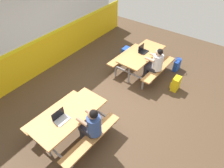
# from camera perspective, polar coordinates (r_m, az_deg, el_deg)

# --- Properties ---
(ground_plane) EXTENTS (10.00, 10.00, 0.02)m
(ground_plane) POSITION_cam_1_polar(r_m,az_deg,el_deg) (5.98, 0.28, -4.21)
(ground_plane) COLOR #4C3826
(accent_backdrop) EXTENTS (8.00, 0.14, 2.60)m
(accent_backdrop) POSITION_cam_1_polar(r_m,az_deg,el_deg) (6.90, -18.76, 13.04)
(accent_backdrop) COLOR yellow
(accent_backdrop) RESTS_ON ground
(picnic_table_left) EXTENTS (1.76, 1.62, 0.74)m
(picnic_table_left) POSITION_cam_1_polar(r_m,az_deg,el_deg) (4.81, -11.46, -9.59)
(picnic_table_left) COLOR tan
(picnic_table_left) RESTS_ON ground
(picnic_table_right) EXTENTS (1.76, 1.62, 0.74)m
(picnic_table_right) POSITION_cam_1_polar(r_m,az_deg,el_deg) (6.68, 8.18, 7.19)
(picnic_table_right) COLOR tan
(picnic_table_right) RESTS_ON ground
(student_nearer) EXTENTS (0.37, 0.53, 1.21)m
(student_nearer) POSITION_cam_1_polar(r_m,az_deg,el_deg) (4.47, -5.67, -11.15)
(student_nearer) COLOR #2D2D38
(student_nearer) RESTS_ON ground
(student_further) EXTENTS (0.37, 0.53, 1.21)m
(student_further) POSITION_cam_1_polar(r_m,az_deg,el_deg) (6.28, 11.80, 5.76)
(student_further) COLOR #2D2D38
(student_further) RESTS_ON ground
(laptop_silver) EXTENTS (0.33, 0.23, 0.22)m
(laptop_silver) POSITION_cam_1_polar(r_m,az_deg,el_deg) (4.60, -13.99, -9.09)
(laptop_silver) COLOR silver
(laptop_silver) RESTS_ON picnic_table_left
(laptop_dark) EXTENTS (0.33, 0.23, 0.22)m
(laptop_dark) POSITION_cam_1_polar(r_m,az_deg,el_deg) (6.64, 8.48, 9.16)
(laptop_dark) COLOR black
(laptop_dark) RESTS_ON picnic_table_right
(backpack_dark) EXTENTS (0.30, 0.22, 0.44)m
(backpack_dark) POSITION_cam_1_polar(r_m,az_deg,el_deg) (7.52, 3.71, 8.47)
(backpack_dark) COLOR #1E47B2
(backpack_dark) RESTS_ON ground
(tote_bag_bright) EXTENTS (0.34, 0.21, 0.43)m
(tote_bag_bright) POSITION_cam_1_polar(r_m,az_deg,el_deg) (7.28, 17.48, 5.07)
(tote_bag_bright) COLOR #1E47B2
(tote_bag_bright) RESTS_ON ground
(satchel_spare) EXTENTS (0.30, 0.22, 0.44)m
(satchel_spare) POSITION_cam_1_polar(r_m,az_deg,el_deg) (6.43, 17.14, 0.07)
(satchel_spare) COLOR yellow
(satchel_spare) RESTS_ON ground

